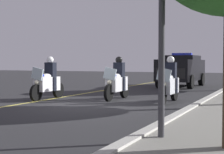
{
  "coord_description": "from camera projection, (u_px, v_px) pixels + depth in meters",
  "views": [
    {
      "loc": [
        10.69,
        5.85,
        1.49
      ],
      "look_at": [
        -1.91,
        0.0,
        0.9
      ],
      "focal_mm": 56.2,
      "sensor_mm": 36.0,
      "label": 1
    }
  ],
  "objects": [
    {
      "name": "police_suv",
      "position": [
        182.0,
        69.0,
        21.28
      ],
      "size": [
        4.92,
        2.11,
        2.05
      ],
      "color": "black",
      "rests_on": "ground"
    },
    {
      "name": "police_motorcycle_lead_right",
      "position": [
        117.0,
        82.0,
        13.98
      ],
      "size": [
        2.14,
        0.56,
        1.72
      ],
      "color": "black",
      "rests_on": "ground"
    },
    {
      "name": "curb_strip",
      "position": [
        191.0,
        108.0,
        10.71
      ],
      "size": [
        48.0,
        0.24,
        0.15
      ],
      "primitive_type": "cube",
      "color": "#B7B5AD",
      "rests_on": "ground"
    },
    {
      "name": "police_motorcycle_trailing",
      "position": [
        169.0,
        84.0,
        12.9
      ],
      "size": [
        2.14,
        0.56,
        1.72
      ],
      "color": "black",
      "rests_on": "ground"
    },
    {
      "name": "lane_stripe_center",
      "position": [
        35.0,
        102.0,
        13.19
      ],
      "size": [
        48.0,
        0.12,
        0.01
      ],
      "primitive_type": "cube",
      "color": "#E0D14C",
      "rests_on": "ground"
    },
    {
      "name": "police_motorcycle_lead_left",
      "position": [
        48.0,
        82.0,
        13.98
      ],
      "size": [
        2.14,
        0.56,
        1.72
      ],
      "color": "black",
      "rests_on": "ground"
    },
    {
      "name": "ground_plane",
      "position": [
        89.0,
        105.0,
        12.21
      ],
      "size": [
        80.0,
        80.0,
        0.0
      ],
      "primitive_type": "plane",
      "color": "#28282B"
    }
  ]
}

